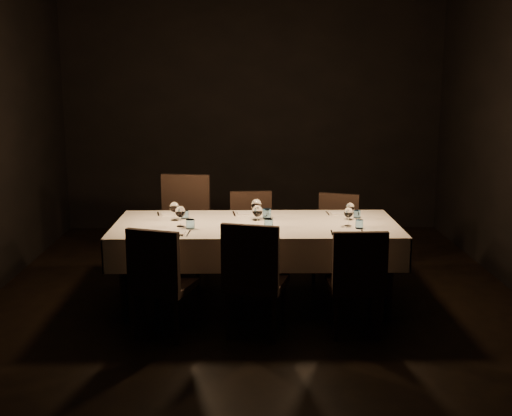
{
  "coord_description": "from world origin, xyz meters",
  "views": [
    {
      "loc": [
        -0.08,
        -5.57,
        2.06
      ],
      "look_at": [
        0.0,
        0.0,
        0.9
      ],
      "focal_mm": 45.0,
      "sensor_mm": 36.0,
      "label": 1
    }
  ],
  "objects_px": {
    "dining_table": "(256,231)",
    "chair_far_left": "(183,223)",
    "chair_far_center": "(252,231)",
    "chair_near_center": "(254,274)",
    "chair_near_left": "(160,277)",
    "chair_near_right": "(357,277)",
    "chair_far_right": "(336,232)"
  },
  "relations": [
    {
      "from": "dining_table",
      "to": "chair_near_center",
      "type": "distance_m",
      "value": 0.76
    },
    {
      "from": "chair_near_right",
      "to": "chair_far_left",
      "type": "xyz_separation_m",
      "value": [
        -1.52,
        1.58,
        0.08
      ]
    },
    {
      "from": "chair_near_center",
      "to": "chair_far_center",
      "type": "bearing_deg",
      "value": -74.24
    },
    {
      "from": "chair_near_center",
      "to": "chair_far_center",
      "type": "height_order",
      "value": "chair_near_center"
    },
    {
      "from": "chair_near_center",
      "to": "chair_far_left",
      "type": "bearing_deg",
      "value": -50.29
    },
    {
      "from": "dining_table",
      "to": "chair_far_left",
      "type": "xyz_separation_m",
      "value": [
        -0.74,
        0.84,
        -0.11
      ]
    },
    {
      "from": "dining_table",
      "to": "chair_far_right",
      "type": "distance_m",
      "value": 1.15
    },
    {
      "from": "dining_table",
      "to": "chair_far_right",
      "type": "xyz_separation_m",
      "value": [
        0.83,
        0.77,
        -0.2
      ]
    },
    {
      "from": "dining_table",
      "to": "chair_near_right",
      "type": "relative_size",
      "value": 2.84
    },
    {
      "from": "chair_near_center",
      "to": "chair_far_center",
      "type": "relative_size",
      "value": 1.06
    },
    {
      "from": "dining_table",
      "to": "chair_near_right",
      "type": "height_order",
      "value": "chair_near_right"
    },
    {
      "from": "chair_near_left",
      "to": "dining_table",
      "type": "bearing_deg",
      "value": -116.26
    },
    {
      "from": "chair_near_left",
      "to": "chair_far_center",
      "type": "height_order",
      "value": "chair_near_left"
    },
    {
      "from": "dining_table",
      "to": "chair_far_right",
      "type": "relative_size",
      "value": 2.9
    },
    {
      "from": "chair_far_left",
      "to": "chair_near_left",
      "type": "bearing_deg",
      "value": -82.77
    },
    {
      "from": "chair_near_center",
      "to": "chair_far_right",
      "type": "distance_m",
      "value": 1.74
    },
    {
      "from": "dining_table",
      "to": "chair_far_right",
      "type": "bearing_deg",
      "value": 42.65
    },
    {
      "from": "dining_table",
      "to": "chair_far_center",
      "type": "bearing_deg",
      "value": 92.38
    },
    {
      "from": "chair_near_right",
      "to": "chair_far_center",
      "type": "height_order",
      "value": "chair_far_center"
    },
    {
      "from": "chair_far_left",
      "to": "chair_far_right",
      "type": "height_order",
      "value": "chair_far_left"
    },
    {
      "from": "chair_far_center",
      "to": "chair_far_left",
      "type": "bearing_deg",
      "value": 171.44
    },
    {
      "from": "chair_near_left",
      "to": "chair_far_center",
      "type": "bearing_deg",
      "value": -96.25
    },
    {
      "from": "chair_near_left",
      "to": "chair_far_left",
      "type": "xyz_separation_m",
      "value": [
        0.03,
        1.59,
        0.07
      ]
    },
    {
      "from": "dining_table",
      "to": "chair_near_center",
      "type": "height_order",
      "value": "chair_near_center"
    },
    {
      "from": "chair_near_left",
      "to": "chair_far_left",
      "type": "relative_size",
      "value": 0.86
    },
    {
      "from": "dining_table",
      "to": "chair_far_right",
      "type": "height_order",
      "value": "chair_far_right"
    },
    {
      "from": "dining_table",
      "to": "chair_far_left",
      "type": "bearing_deg",
      "value": 131.28
    },
    {
      "from": "chair_near_right",
      "to": "chair_near_center",
      "type": "bearing_deg",
      "value": -1.28
    },
    {
      "from": "chair_far_left",
      "to": "dining_table",
      "type": "bearing_deg",
      "value": -40.34
    },
    {
      "from": "chair_near_left",
      "to": "chair_far_center",
      "type": "relative_size",
      "value": 1.02
    },
    {
      "from": "dining_table",
      "to": "chair_near_center",
      "type": "relative_size",
      "value": 2.67
    },
    {
      "from": "dining_table",
      "to": "chair_far_left",
      "type": "distance_m",
      "value": 1.12
    }
  ]
}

